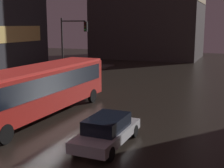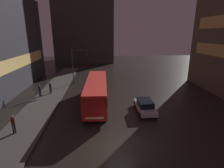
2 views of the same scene
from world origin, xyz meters
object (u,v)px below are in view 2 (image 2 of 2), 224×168
Objects in this scene: car_taxi at (145,106)px; pedestrian_mid at (13,123)px; bus_near at (97,89)px; pedestrian_far at (40,90)px; traffic_light_main at (77,61)px; pedestrian_near at (50,87)px.

pedestrian_mid is at bearing 17.20° from car_taxi.
pedestrian_far is (-8.25, 3.04, -0.79)m from bus_near.
traffic_light_main is (4.08, 16.65, 3.08)m from pedestrian_mid.
pedestrian_near is 0.97× the size of pedestrian_far.
bus_near is 2.63× the size of car_taxi.
pedestrian_mid is at bearing -103.78° from traffic_light_main.
pedestrian_far is at bearing -22.37° from car_taxi.
pedestrian_mid reaches higher than car_taxi.
car_taxi is 13.85m from pedestrian_mid.
pedestrian_near is 0.98× the size of pedestrian_mid.
pedestrian_near is 1.77m from pedestrian_far.
traffic_light_main is at bearing -109.77° from pedestrian_far.
traffic_light_main reaches higher than pedestrian_mid.
pedestrian_near is 0.27× the size of traffic_light_main.
car_taxi is 2.62× the size of pedestrian_far.
pedestrian_near is (-7.10, 4.39, -0.84)m from bus_near.
bus_near is 6.54m from car_taxi.
pedestrian_far is (-0.72, 9.88, 0.01)m from pedestrian_mid.
pedestrian_far reaches higher than pedestrian_near.
traffic_light_main is at bearing -98.58° from pedestrian_near.
car_taxi is 2.69× the size of pedestrian_near.
pedestrian_mid is at bearing 113.20° from pedestrian_near.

